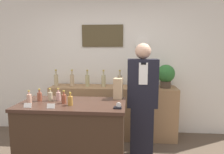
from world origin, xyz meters
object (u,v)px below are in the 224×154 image
Objects in this scene: potted_plant at (166,75)px; paper_bag at (118,89)px; tape_dispenser at (118,107)px; shopkeeper at (142,102)px.

potted_plant reaches higher than paper_bag.
paper_bag reaches higher than tape_dispenser.
potted_plant is (0.45, 0.67, 0.33)m from shopkeeper.
shopkeeper is 4.18× the size of potted_plant.
paper_bag is (-0.79, -0.90, -0.08)m from potted_plant.
potted_plant is at bearing 48.68° from paper_bag.
paper_bag is 0.47m from tape_dispenser.
paper_bag is (-0.34, -0.23, 0.25)m from shopkeeper.
shopkeeper is at bearing 34.33° from paper_bag.
tape_dispenser is (-0.77, -1.36, -0.20)m from potted_plant.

